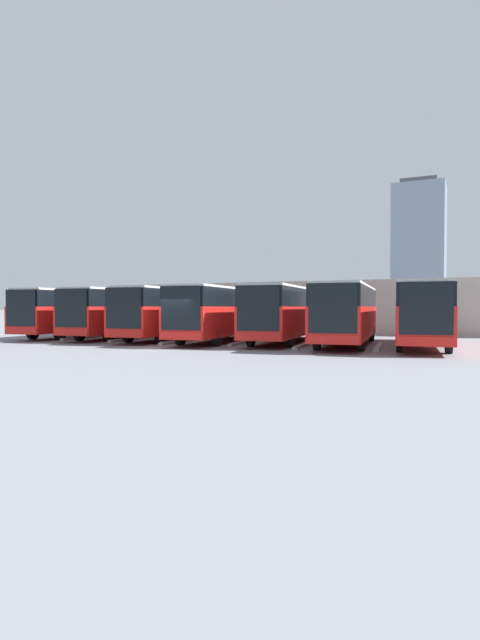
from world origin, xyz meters
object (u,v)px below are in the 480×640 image
(bus_2, at_px, (286,312))
(bus_3, at_px, (222,312))
(bus_6, at_px, (81,311))
(bus_4, at_px, (172,311))
(bus_1, at_px, (347,312))
(bus_0, at_px, (422,312))
(bus_5, at_px, (126,311))

(bus_2, relative_size, bus_3, 1.00)
(bus_6, bearing_deg, bus_4, 173.75)
(bus_1, xyz_separation_m, bus_6, (19.20, -0.10, 0.00))
(bus_0, relative_size, bus_4, 1.00)
(bus_1, relative_size, bus_6, 1.00)
(bus_1, relative_size, bus_3, 1.00)
(bus_0, relative_size, bus_5, 1.00)
(bus_1, bearing_deg, bus_4, -7.10)
(bus_0, xyz_separation_m, bus_5, (19.20, 0.21, 0.00))
(bus_0, distance_m, bus_5, 19.20)
(bus_0, height_order, bus_3, same)
(bus_4, bearing_deg, bus_2, 177.42)
(bus_2, relative_size, bus_5, 1.00)
(bus_5, distance_m, bus_6, 3.84)
(bus_4, distance_m, bus_6, 7.68)
(bus_5, bearing_deg, bus_3, 170.03)
(bus_4, height_order, bus_6, same)
(bus_4, bearing_deg, bus_5, -8.17)
(bus_1, bearing_deg, bus_2, -16.06)
(bus_3, bearing_deg, bus_0, 176.90)
(bus_6, bearing_deg, bus_2, 175.59)
(bus_1, height_order, bus_3, same)
(bus_1, height_order, bus_6, same)
(bus_0, distance_m, bus_4, 15.36)
(bus_1, xyz_separation_m, bus_3, (7.68, 0.23, 0.00))
(bus_6, bearing_deg, bus_5, 175.67)
(bus_1, relative_size, bus_5, 1.00)
(bus_2, xyz_separation_m, bus_5, (11.52, 0.41, 0.00))
(bus_3, relative_size, bus_5, 1.00)
(bus_3, bearing_deg, bus_2, -173.58)
(bus_0, distance_m, bus_3, 11.54)
(bus_2, distance_m, bus_4, 7.70)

